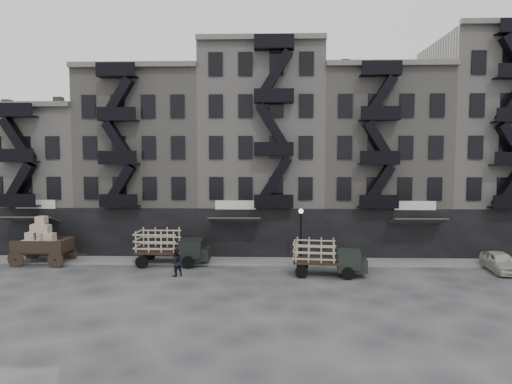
{
  "coord_description": "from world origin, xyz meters",
  "views": [
    {
      "loc": [
        0.76,
        -30.7,
        8.12
      ],
      "look_at": [
        -0.35,
        4.0,
        5.39
      ],
      "focal_mm": 32.0,
      "sensor_mm": 36.0,
      "label": 1
    }
  ],
  "objects_px": {
    "car_east": "(500,262)",
    "stake_truck_east": "(327,255)",
    "stake_truck_west": "(170,245)",
    "pedestrian_mid": "(176,262)",
    "wagon": "(41,237)"
  },
  "relations": [
    {
      "from": "stake_truck_west",
      "to": "car_east",
      "type": "relative_size",
      "value": 1.3
    },
    {
      "from": "stake_truck_east",
      "to": "car_east",
      "type": "distance_m",
      "value": 12.39
    },
    {
      "from": "pedestrian_mid",
      "to": "stake_truck_east",
      "type": "bearing_deg",
      "value": 144.15
    },
    {
      "from": "stake_truck_west",
      "to": "pedestrian_mid",
      "type": "relative_size",
      "value": 2.86
    },
    {
      "from": "stake_truck_east",
      "to": "pedestrian_mid",
      "type": "relative_size",
      "value": 2.67
    },
    {
      "from": "stake_truck_west",
      "to": "stake_truck_east",
      "type": "bearing_deg",
      "value": -13.31
    },
    {
      "from": "wagon",
      "to": "car_east",
      "type": "distance_m",
      "value": 33.44
    },
    {
      "from": "stake_truck_east",
      "to": "pedestrian_mid",
      "type": "height_order",
      "value": "stake_truck_east"
    },
    {
      "from": "wagon",
      "to": "pedestrian_mid",
      "type": "height_order",
      "value": "wagon"
    },
    {
      "from": "stake_truck_west",
      "to": "pedestrian_mid",
      "type": "distance_m",
      "value": 3.32
    },
    {
      "from": "wagon",
      "to": "stake_truck_west",
      "type": "height_order",
      "value": "wagon"
    },
    {
      "from": "stake_truck_east",
      "to": "pedestrian_mid",
      "type": "distance_m",
      "value": 10.31
    },
    {
      "from": "wagon",
      "to": "car_east",
      "type": "bearing_deg",
      "value": -0.17
    },
    {
      "from": "car_east",
      "to": "stake_truck_east",
      "type": "bearing_deg",
      "value": -169.18
    },
    {
      "from": "stake_truck_west",
      "to": "pedestrian_mid",
      "type": "bearing_deg",
      "value": -71.79
    }
  ]
}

